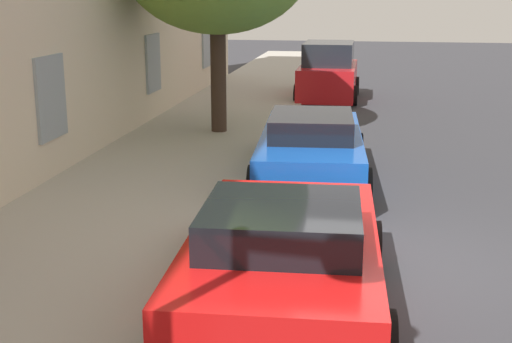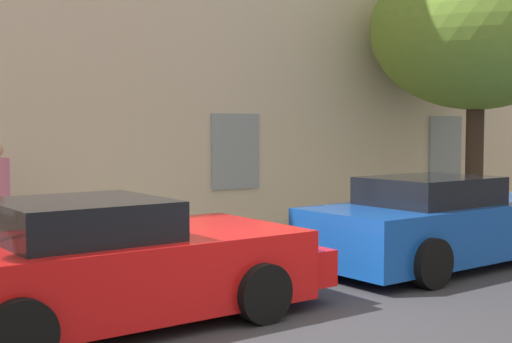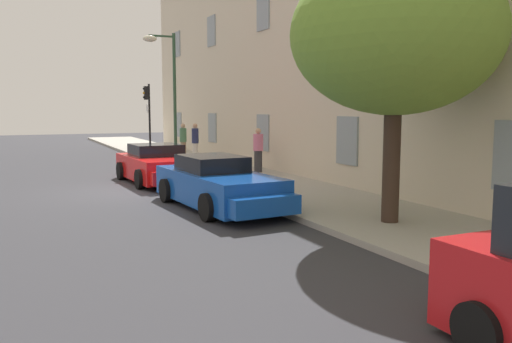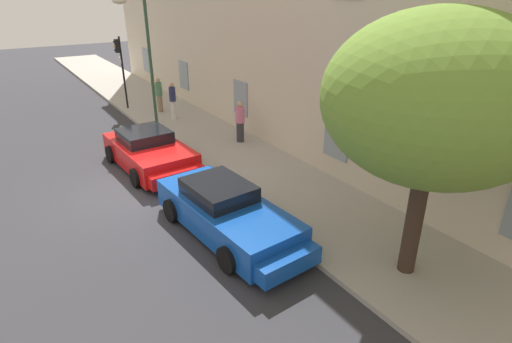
# 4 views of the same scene
# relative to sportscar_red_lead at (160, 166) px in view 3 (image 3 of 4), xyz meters

# --- Properties ---
(ground_plane) EXTENTS (80.00, 80.00, 0.00)m
(ground_plane) POSITION_rel_sportscar_red_lead_xyz_m (1.35, -1.26, -0.59)
(ground_plane) COLOR #333338
(sidewalk) EXTENTS (60.00, 3.63, 0.14)m
(sidewalk) POSITION_rel_sportscar_red_lead_xyz_m (1.35, 3.01, -0.52)
(sidewalk) COLOR #A8A399
(sidewalk) RESTS_ON ground
(building_facade) EXTENTS (37.92, 3.70, 10.89)m
(building_facade) POSITION_rel_sportscar_red_lead_xyz_m (1.35, 6.42, 4.88)
(building_facade) COLOR beige
(building_facade) RESTS_ON ground
(sportscar_red_lead) EXTENTS (4.60, 2.43, 1.33)m
(sportscar_red_lead) POSITION_rel_sportscar_red_lead_xyz_m (0.00, 0.00, 0.00)
(sportscar_red_lead) COLOR red
(sportscar_red_lead) RESTS_ON ground
(sportscar_yellow_flank) EXTENTS (5.13, 2.28, 1.35)m
(sportscar_yellow_flank) POSITION_rel_sportscar_red_lead_xyz_m (5.42, 0.18, 0.01)
(sportscar_yellow_flank) COLOR #144CB2
(sportscar_yellow_flank) RESTS_ON ground
(tree_near_kerb) EXTENTS (4.42, 4.42, 5.67)m
(tree_near_kerb) POSITION_rel_sportscar_red_lead_xyz_m (9.03, 2.73, 3.53)
(tree_near_kerb) COLOR #38281E
(tree_near_kerb) RESTS_ON sidewalk
(traffic_light) EXTENTS (0.44, 0.36, 3.66)m
(traffic_light) POSITION_rel_sportscar_red_lead_xyz_m (-8.13, 1.54, 2.05)
(traffic_light) COLOR black
(traffic_light) RESTS_ON sidewalk
(street_lamp) EXTENTS (0.44, 1.42, 5.69)m
(street_lamp) POSITION_rel_sportscar_red_lead_xyz_m (-4.66, 1.50, 3.48)
(street_lamp) COLOR #2D5138
(street_lamp) RESTS_ON sidewalk
(pedestrian_admiring) EXTENTS (0.50, 0.50, 1.70)m
(pedestrian_admiring) POSITION_rel_sportscar_red_lead_xyz_m (-0.39, 3.98, 0.41)
(pedestrian_admiring) COLOR #333338
(pedestrian_admiring) RESTS_ON sidewalk
(pedestrian_strolling) EXTENTS (0.36, 0.36, 1.78)m
(pedestrian_strolling) POSITION_rel_sportscar_red_lead_xyz_m (-4.95, 2.93, 0.48)
(pedestrian_strolling) COLOR silver
(pedestrian_strolling) RESTS_ON sidewalk
(pedestrian_bystander) EXTENTS (0.46, 0.46, 1.74)m
(pedestrian_bystander) POSITION_rel_sportscar_red_lead_xyz_m (-6.50, 2.84, 0.45)
(pedestrian_bystander) COLOR #8C7259
(pedestrian_bystander) RESTS_ON sidewalk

